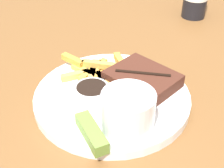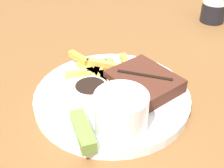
{
  "view_description": "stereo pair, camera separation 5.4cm",
  "coord_description": "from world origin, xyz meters",
  "px_view_note": "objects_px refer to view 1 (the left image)",
  "views": [
    {
      "loc": [
        0.32,
        -0.29,
        1.09
      ],
      "look_at": [
        0.0,
        0.0,
        0.77
      ],
      "focal_mm": 50.0,
      "sensor_mm": 36.0,
      "label": 1
    },
    {
      "loc": [
        0.36,
        -0.25,
        1.09
      ],
      "look_at": [
        0.0,
        0.0,
        0.77
      ],
      "focal_mm": 50.0,
      "sensor_mm": 36.0,
      "label": 2
    }
  ],
  "objects_px": {
    "steak_portion": "(142,79)",
    "dipping_sauce_cup": "(92,93)",
    "fork_utensil": "(83,78)",
    "pickle_spear": "(91,133)",
    "dinner_plate": "(112,97)",
    "coleslaw_cup": "(128,109)"
  },
  "relations": [
    {
      "from": "steak_portion",
      "to": "dipping_sauce_cup",
      "type": "height_order",
      "value": "dipping_sauce_cup"
    },
    {
      "from": "fork_utensil",
      "to": "pickle_spear",
      "type": "bearing_deg",
      "value": -41.42
    },
    {
      "from": "dinner_plate",
      "to": "coleslaw_cup",
      "type": "bearing_deg",
      "value": -26.15
    },
    {
      "from": "dipping_sauce_cup",
      "to": "pickle_spear",
      "type": "bearing_deg",
      "value": -39.68
    },
    {
      "from": "dinner_plate",
      "to": "pickle_spear",
      "type": "bearing_deg",
      "value": -57.67
    },
    {
      "from": "coleslaw_cup",
      "to": "pickle_spear",
      "type": "distance_m",
      "value": 0.06
    },
    {
      "from": "dipping_sauce_cup",
      "to": "fork_utensil",
      "type": "relative_size",
      "value": 0.44
    },
    {
      "from": "steak_portion",
      "to": "dipping_sauce_cup",
      "type": "distance_m",
      "value": 0.1
    },
    {
      "from": "steak_portion",
      "to": "coleslaw_cup",
      "type": "relative_size",
      "value": 1.51
    },
    {
      "from": "coleslaw_cup",
      "to": "fork_utensil",
      "type": "bearing_deg",
      "value": 169.49
    },
    {
      "from": "steak_portion",
      "to": "dipping_sauce_cup",
      "type": "relative_size",
      "value": 2.1
    },
    {
      "from": "dinner_plate",
      "to": "steak_portion",
      "type": "relative_size",
      "value": 2.25
    },
    {
      "from": "coleslaw_cup",
      "to": "pickle_spear",
      "type": "relative_size",
      "value": 0.99
    },
    {
      "from": "steak_portion",
      "to": "coleslaw_cup",
      "type": "distance_m",
      "value": 0.12
    },
    {
      "from": "coleslaw_cup",
      "to": "pickle_spear",
      "type": "xyz_separation_m",
      "value": [
        -0.02,
        -0.06,
        -0.02
      ]
    },
    {
      "from": "dipping_sauce_cup",
      "to": "dinner_plate",
      "type": "bearing_deg",
      "value": 78.25
    },
    {
      "from": "coleslaw_cup",
      "to": "fork_utensil",
      "type": "xyz_separation_m",
      "value": [
        -0.15,
        0.03,
        -0.03
      ]
    },
    {
      "from": "dinner_plate",
      "to": "dipping_sauce_cup",
      "type": "height_order",
      "value": "dipping_sauce_cup"
    },
    {
      "from": "dipping_sauce_cup",
      "to": "pickle_spear",
      "type": "xyz_separation_m",
      "value": [
        0.07,
        -0.06,
        -0.01
      ]
    },
    {
      "from": "dinner_plate",
      "to": "fork_utensil",
      "type": "height_order",
      "value": "fork_utensil"
    },
    {
      "from": "coleslaw_cup",
      "to": "dipping_sauce_cup",
      "type": "height_order",
      "value": "coleslaw_cup"
    },
    {
      "from": "fork_utensil",
      "to": "dinner_plate",
      "type": "bearing_deg",
      "value": 0.0
    }
  ]
}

